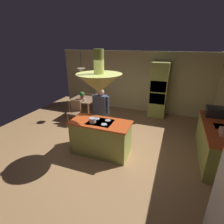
{
  "coord_description": "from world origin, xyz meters",
  "views": [
    {
      "loc": [
        1.73,
        -3.94,
        2.85
      ],
      "look_at": [
        0.1,
        0.4,
        1.0
      ],
      "focal_mm": 27.8,
      "sensor_mm": 36.0,
      "label": 1
    }
  ],
  "objects_px": {
    "chair_by_back_wall": "(91,100)",
    "cooking_pot_on_cooktop": "(93,120)",
    "person_at_island": "(101,111)",
    "cup_on_table": "(84,100)",
    "canister_flour": "(223,133)",
    "potted_plant_on_table": "(82,95)",
    "oven_tower": "(158,90)",
    "canister_sugar": "(222,130)",
    "kitchen_island": "(101,137)",
    "dining_table": "(83,101)",
    "chair_facing_island": "(75,110)",
    "microwave_on_counter": "(215,112)"
  },
  "relations": [
    {
      "from": "dining_table",
      "to": "chair_by_back_wall",
      "type": "xyz_separation_m",
      "value": [
        0.0,
        0.67,
        -0.15
      ]
    },
    {
      "from": "kitchen_island",
      "to": "canister_flour",
      "type": "bearing_deg",
      "value": 5.26
    },
    {
      "from": "cup_on_table",
      "to": "cooking_pot_on_cooktop",
      "type": "bearing_deg",
      "value": -55.79
    },
    {
      "from": "cup_on_table",
      "to": "canister_flour",
      "type": "bearing_deg",
      "value": -20.31
    },
    {
      "from": "kitchen_island",
      "to": "dining_table",
      "type": "xyz_separation_m",
      "value": [
        -1.7,
        2.1,
        0.18
      ]
    },
    {
      "from": "canister_sugar",
      "to": "microwave_on_counter",
      "type": "relative_size",
      "value": 0.31
    },
    {
      "from": "oven_tower",
      "to": "person_at_island",
      "type": "xyz_separation_m",
      "value": [
        -1.37,
        -2.59,
        -0.14
      ]
    },
    {
      "from": "microwave_on_counter",
      "to": "cup_on_table",
      "type": "bearing_deg",
      "value": 174.37
    },
    {
      "from": "cup_on_table",
      "to": "canister_sugar",
      "type": "height_order",
      "value": "canister_sugar"
    },
    {
      "from": "microwave_on_counter",
      "to": "canister_flour",
      "type": "bearing_deg",
      "value": -90.0
    },
    {
      "from": "canister_flour",
      "to": "chair_by_back_wall",
      "type": "bearing_deg",
      "value": 151.1
    },
    {
      "from": "kitchen_island",
      "to": "potted_plant_on_table",
      "type": "relative_size",
      "value": 5.33
    },
    {
      "from": "dining_table",
      "to": "cup_on_table",
      "type": "xyz_separation_m",
      "value": [
        0.18,
        -0.22,
        0.15
      ]
    },
    {
      "from": "person_at_island",
      "to": "cup_on_table",
      "type": "height_order",
      "value": "person_at_island"
    },
    {
      "from": "microwave_on_counter",
      "to": "cooking_pot_on_cooktop",
      "type": "height_order",
      "value": "microwave_on_counter"
    },
    {
      "from": "person_at_island",
      "to": "cup_on_table",
      "type": "xyz_separation_m",
      "value": [
        -1.25,
        1.22,
        -0.15
      ]
    },
    {
      "from": "chair_by_back_wall",
      "to": "dining_table",
      "type": "bearing_deg",
      "value": 90.0
    },
    {
      "from": "canister_sugar",
      "to": "potted_plant_on_table",
      "type": "bearing_deg",
      "value": 160.4
    },
    {
      "from": "dining_table",
      "to": "cooking_pot_on_cooktop",
      "type": "distance_m",
      "value": 2.73
    },
    {
      "from": "oven_tower",
      "to": "canister_flour",
      "type": "distance_m",
      "value": 3.45
    },
    {
      "from": "dining_table",
      "to": "chair_facing_island",
      "type": "relative_size",
      "value": 1.1
    },
    {
      "from": "chair_by_back_wall",
      "to": "potted_plant_on_table",
      "type": "relative_size",
      "value": 2.9
    },
    {
      "from": "chair_facing_island",
      "to": "chair_by_back_wall",
      "type": "bearing_deg",
      "value": 90.0
    },
    {
      "from": "kitchen_island",
      "to": "microwave_on_counter",
      "type": "height_order",
      "value": "microwave_on_counter"
    },
    {
      "from": "cooking_pot_on_cooktop",
      "to": "cup_on_table",
      "type": "bearing_deg",
      "value": 124.21
    },
    {
      "from": "chair_by_back_wall",
      "to": "cooking_pot_on_cooktop",
      "type": "xyz_separation_m",
      "value": [
        1.54,
        -2.9,
        0.51
      ]
    },
    {
      "from": "kitchen_island",
      "to": "oven_tower",
      "type": "relative_size",
      "value": 0.73
    },
    {
      "from": "cooking_pot_on_cooktop",
      "to": "chair_facing_island",
      "type": "bearing_deg",
      "value": 134.59
    },
    {
      "from": "dining_table",
      "to": "person_at_island",
      "type": "distance_m",
      "value": 2.05
    },
    {
      "from": "oven_tower",
      "to": "cooking_pot_on_cooktop",
      "type": "relative_size",
      "value": 12.1
    },
    {
      "from": "person_at_island",
      "to": "potted_plant_on_table",
      "type": "bearing_deg",
      "value": 135.63
    },
    {
      "from": "oven_tower",
      "to": "canister_flour",
      "type": "relative_size",
      "value": 11.72
    },
    {
      "from": "kitchen_island",
      "to": "person_at_island",
      "type": "bearing_deg",
      "value": 112.87
    },
    {
      "from": "dining_table",
      "to": "canister_sugar",
      "type": "distance_m",
      "value": 4.85
    },
    {
      "from": "kitchen_island",
      "to": "oven_tower",
      "type": "distance_m",
      "value": 3.48
    },
    {
      "from": "cup_on_table",
      "to": "chair_facing_island",
      "type": "bearing_deg",
      "value": -111.58
    },
    {
      "from": "chair_by_back_wall",
      "to": "canister_sugar",
      "type": "xyz_separation_m",
      "value": [
        4.54,
        -2.33,
        0.5
      ]
    },
    {
      "from": "cup_on_table",
      "to": "canister_flour",
      "type": "height_order",
      "value": "canister_flour"
    },
    {
      "from": "person_at_island",
      "to": "canister_sugar",
      "type": "height_order",
      "value": "person_at_island"
    },
    {
      "from": "potted_plant_on_table",
      "to": "canister_flour",
      "type": "xyz_separation_m",
      "value": [
        4.56,
        -1.8,
        0.1
      ]
    },
    {
      "from": "canister_sugar",
      "to": "microwave_on_counter",
      "type": "xyz_separation_m",
      "value": [
        0.0,
        1.01,
        0.07
      ]
    },
    {
      "from": "chair_by_back_wall",
      "to": "cooking_pot_on_cooktop",
      "type": "distance_m",
      "value": 3.32
    },
    {
      "from": "oven_tower",
      "to": "chair_by_back_wall",
      "type": "xyz_separation_m",
      "value": [
        -2.8,
        -0.48,
        -0.58
      ]
    },
    {
      "from": "person_at_island",
      "to": "chair_by_back_wall",
      "type": "xyz_separation_m",
      "value": [
        -1.43,
        2.12,
        -0.45
      ]
    },
    {
      "from": "person_at_island",
      "to": "potted_plant_on_table",
      "type": "height_order",
      "value": "person_at_island"
    },
    {
      "from": "chair_facing_island",
      "to": "canister_flour",
      "type": "relative_size",
      "value": 4.68
    },
    {
      "from": "chair_facing_island",
      "to": "canister_sugar",
      "type": "relative_size",
      "value": 6.1
    },
    {
      "from": "kitchen_island",
      "to": "canister_flour",
      "type": "height_order",
      "value": "canister_flour"
    },
    {
      "from": "cup_on_table",
      "to": "canister_flour",
      "type": "distance_m",
      "value": 4.66
    },
    {
      "from": "person_at_island",
      "to": "chair_facing_island",
      "type": "distance_m",
      "value": 1.69
    }
  ]
}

